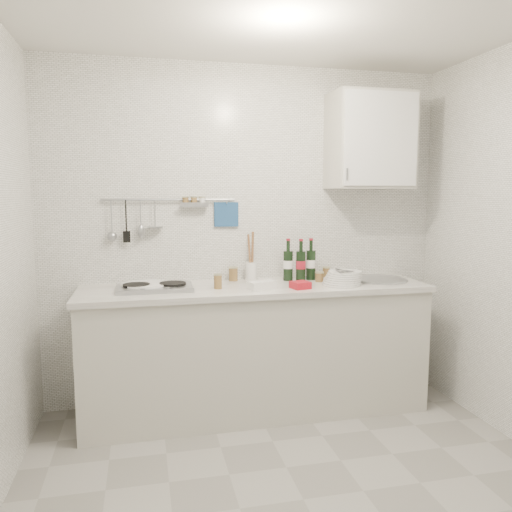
% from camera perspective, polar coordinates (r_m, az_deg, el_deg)
% --- Properties ---
extents(floor, '(3.00, 3.00, 0.00)m').
position_cam_1_polar(floor, '(2.87, 5.44, -25.97)').
color(floor, slate).
rests_on(floor, ground).
extents(back_wall, '(3.00, 0.02, 2.50)m').
position_cam_1_polar(back_wall, '(3.77, -1.03, 2.37)').
color(back_wall, silver).
rests_on(back_wall, floor).
extents(counter, '(2.44, 0.64, 0.96)m').
position_cam_1_polar(counter, '(3.64, 0.08, -10.92)').
color(counter, '#B6B3A8').
rests_on(counter, floor).
extents(wall_rail, '(0.98, 0.09, 0.34)m').
position_cam_1_polar(wall_rail, '(3.65, -10.16, 4.87)').
color(wall_rail, '#93969B').
rests_on(wall_rail, back_wall).
extents(wall_cabinet, '(0.60, 0.38, 0.70)m').
position_cam_1_polar(wall_cabinet, '(3.89, 12.94, 12.67)').
color(wall_cabinet, '#B6B3A8').
rests_on(wall_cabinet, back_wall).
extents(plate_stack_hob, '(0.33, 0.33, 0.04)m').
position_cam_1_polar(plate_stack_hob, '(3.46, -12.65, -3.39)').
color(plate_stack_hob, '#527EBA').
rests_on(plate_stack_hob, counter).
extents(plate_stack_sink, '(0.29, 0.28, 0.10)m').
position_cam_1_polar(plate_stack_sink, '(3.61, 9.92, -2.48)').
color(plate_stack_sink, white).
rests_on(plate_stack_sink, counter).
extents(wine_bottles, '(0.25, 0.11, 0.31)m').
position_cam_1_polar(wine_bottles, '(3.72, 5.05, -0.42)').
color(wine_bottles, black).
rests_on(wine_bottles, counter).
extents(butter_dish, '(0.20, 0.14, 0.06)m').
position_cam_1_polar(butter_dish, '(3.38, 0.67, -3.35)').
color(butter_dish, white).
rests_on(butter_dish, counter).
extents(strawberry_punnet, '(0.14, 0.14, 0.05)m').
position_cam_1_polar(strawberry_punnet, '(3.42, 5.08, -3.33)').
color(strawberry_punnet, red).
rests_on(strawberry_punnet, counter).
extents(utensil_crock, '(0.09, 0.09, 0.36)m').
position_cam_1_polar(utensil_crock, '(3.73, -0.56, -1.46)').
color(utensil_crock, white).
rests_on(utensil_crock, counter).
extents(jar_a, '(0.07, 0.07, 0.10)m').
position_cam_1_polar(jar_a, '(3.70, -2.62, -2.04)').
color(jar_a, brown).
rests_on(jar_a, counter).
extents(jar_b, '(0.06, 0.06, 0.08)m').
position_cam_1_polar(jar_b, '(3.92, 8.03, -1.78)').
color(jar_b, brown).
rests_on(jar_b, counter).
extents(jar_c, '(0.06, 0.06, 0.07)m').
position_cam_1_polar(jar_c, '(3.70, 7.26, -2.35)').
color(jar_c, brown).
rests_on(jar_c, counter).
extents(jar_d, '(0.06, 0.06, 0.10)m').
position_cam_1_polar(jar_d, '(3.41, -4.38, -2.89)').
color(jar_d, brown).
rests_on(jar_d, counter).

